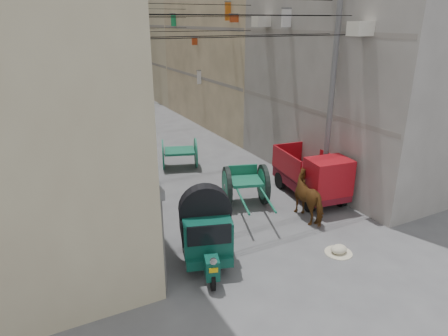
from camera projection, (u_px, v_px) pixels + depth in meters
ground at (371, 322)px, 9.37m from camera, size 140.00×140.00×0.00m
building_row_right at (172, 22)px, 38.99m from camera, size 8.00×62.00×14.00m
end_cap_building at (52, 21)px, 62.11m from camera, size 22.00×10.00×13.00m
shutters_left at (104, 159)px, 15.82m from camera, size 0.18×14.40×2.88m
signboards at (126, 72)px, 26.22m from camera, size 8.22×40.52×5.67m
utility_poles at (146, 71)px, 22.15m from camera, size 7.40×22.20×8.00m
overhead_cables at (158, 18)px, 19.02m from camera, size 7.40×22.52×1.12m
auto_rickshaw at (205, 229)px, 11.37m from camera, size 1.98×2.70×1.83m
tonga_cart at (245, 185)px, 15.14m from camera, size 2.24×3.60×1.53m
mini_truck at (315, 178)px, 15.36m from camera, size 2.00×3.67×1.97m
second_cart at (180, 153)px, 18.89m from camera, size 1.99×1.87×1.43m
feed_sack at (339, 249)px, 12.11m from camera, size 0.52×0.42×0.26m
horse at (311, 197)px, 14.05m from camera, size 1.02×1.98×1.62m
distant_car_white at (81, 105)px, 30.43m from camera, size 1.58×3.33×1.10m
distant_car_grey at (112, 90)px, 36.80m from camera, size 1.68×3.79×1.21m
distant_car_green at (77, 83)px, 41.13m from camera, size 1.63×3.96×1.14m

